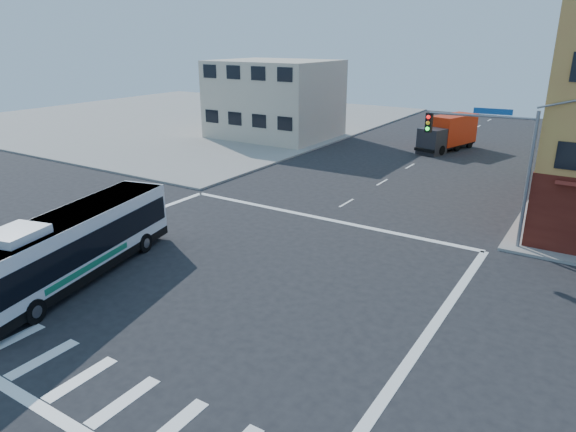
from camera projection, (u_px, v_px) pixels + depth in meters
The scene contains 7 objects.
ground at pixel (219, 277), 23.17m from camera, with size 120.00×120.00×0.00m, color black.
sidewalk_nw at pixel (184, 117), 68.75m from camera, with size 50.00×50.00×0.15m, color gray.
building_west at pixel (275, 99), 54.35m from camera, with size 12.06×10.06×8.00m.
signal_mast_ne at pixel (494, 150), 25.39m from camera, with size 7.91×1.13×8.07m.
transit_bus at pixel (72, 245), 22.50m from camera, with size 4.94×11.54×3.34m.
box_truck at pixel (448, 134), 48.73m from camera, with size 4.02×7.53×3.26m.
parked_car at pixel (559, 168), 39.74m from camera, with size 1.64×4.08×1.39m, color gold.
Camera 1 is at (13.89, -16.01, 10.27)m, focal length 32.00 mm.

